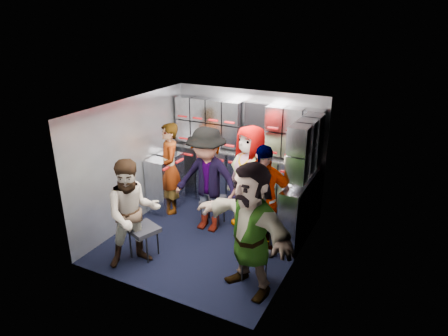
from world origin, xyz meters
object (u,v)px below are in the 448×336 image
at_px(attendant_standing, 170,169).
at_px(attendant_arc_c, 250,178).
at_px(jump_seat_near_left, 143,231).
at_px(attendant_arc_d, 261,201).
at_px(attendant_arc_a, 133,214).
at_px(jump_seat_near_right, 255,257).
at_px(jump_seat_center, 254,198).
at_px(attendant_arc_e, 250,229).
at_px(attendant_arc_b, 207,180).
at_px(jump_seat_mid_left, 213,201).
at_px(jump_seat_mid_right, 265,222).

xyz_separation_m(attendant_standing, attendant_arc_c, (1.45, 0.15, 0.05)).
distance_m(jump_seat_near_left, attendant_arc_d, 1.74).
relative_size(jump_seat_near_left, attendant_arc_a, 0.33).
bearing_deg(jump_seat_near_right, jump_seat_center, 113.40).
bearing_deg(attendant_arc_e, jump_seat_near_right, 113.00).
xyz_separation_m(attendant_standing, attendant_arc_b, (0.89, -0.26, 0.06)).
bearing_deg(jump_seat_center, jump_seat_near_left, -120.25).
height_order(jump_seat_center, attendant_arc_e, attendant_arc_e).
xyz_separation_m(jump_seat_center, attendant_arc_b, (-0.56, -0.59, 0.45)).
height_order(attendant_arc_a, attendant_arc_d, attendant_arc_d).
bearing_deg(jump_seat_center, attendant_arc_c, -90.00).
distance_m(attendant_arc_b, attendant_arc_e, 1.62).
bearing_deg(attendant_arc_a, jump_seat_near_right, -34.85).
bearing_deg(jump_seat_near_left, attendant_arc_b, 68.58).
distance_m(jump_seat_mid_left, attendant_arc_a, 1.58).
distance_m(attendant_arc_a, attendant_arc_d, 1.79).
bearing_deg(jump_seat_near_left, attendant_arc_d, 30.38).
relative_size(attendant_arc_a, attendant_arc_e, 0.90).
bearing_deg(jump_seat_mid_left, attendant_standing, 174.73).
bearing_deg(jump_seat_mid_left, attendant_arc_e, -46.34).
relative_size(jump_seat_mid_left, jump_seat_center, 1.03).
xyz_separation_m(attendant_arc_a, attendant_arc_d, (1.46, 1.03, 0.06)).
xyz_separation_m(jump_seat_mid_right, attendant_arc_e, (0.19, -1.00, 0.46)).
bearing_deg(jump_seat_near_left, jump_seat_near_right, 7.25).
distance_m(jump_seat_mid_right, attendant_arc_d, 0.47).
xyz_separation_m(attendant_arc_b, attendant_arc_c, (0.56, 0.41, -0.00)).
distance_m(attendant_arc_a, attendant_arc_c, 1.98).
xyz_separation_m(attendant_arc_c, attendant_arc_d, (0.46, -0.67, -0.02)).
height_order(jump_seat_near_right, attendant_arc_c, attendant_arc_c).
xyz_separation_m(jump_seat_center, jump_seat_mid_right, (0.46, -0.67, -0.00)).
relative_size(jump_seat_center, jump_seat_near_right, 1.15).
xyz_separation_m(jump_seat_near_left, jump_seat_near_right, (1.64, 0.21, -0.06)).
distance_m(jump_seat_near_left, attendant_standing, 1.50).
distance_m(jump_seat_near_right, attendant_arc_e, 0.54).
height_order(jump_seat_mid_left, attendant_arc_d, attendant_arc_d).
bearing_deg(attendant_arc_e, attendant_arc_d, 125.84).
distance_m(jump_seat_near_left, attendant_arc_e, 1.70).
relative_size(jump_seat_center, attendant_arc_e, 0.27).
height_order(attendant_arc_b, attendant_arc_d, attendant_arc_b).
height_order(jump_seat_mid_left, attendant_arc_a, attendant_arc_a).
bearing_deg(attendant_arc_c, jump_seat_near_right, -41.26).
bearing_deg(attendant_arc_c, attendant_arc_e, -44.05).
bearing_deg(attendant_standing, jump_seat_center, 61.34).
xyz_separation_m(attendant_arc_c, attendant_arc_e, (0.65, -1.50, 0.01)).
distance_m(jump_seat_center, attendant_arc_d, 1.06).
height_order(attendant_standing, attendant_arc_e, attendant_arc_e).
distance_m(attendant_arc_c, attendant_arc_d, 0.82).
relative_size(attendant_standing, attendant_arc_e, 0.93).
height_order(jump_seat_mid_right, attendant_arc_b, attendant_arc_b).
bearing_deg(attendant_arc_a, jump_seat_center, 14.02).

